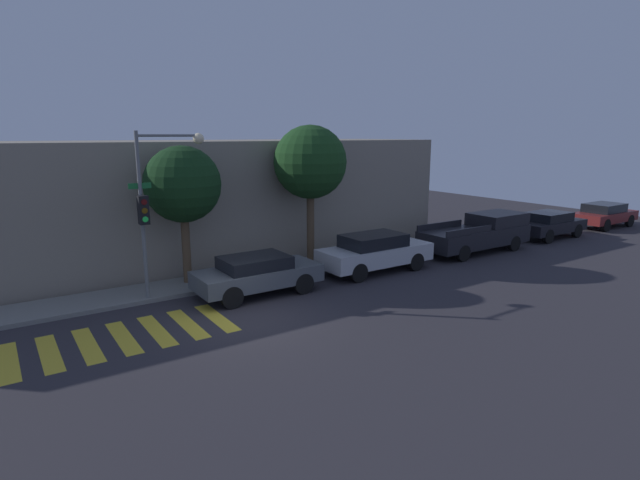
{
  "coord_description": "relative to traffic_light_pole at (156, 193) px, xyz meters",
  "views": [
    {
      "loc": [
        -6.01,
        -12.61,
        5.36
      ],
      "look_at": [
        3.88,
        2.1,
        1.6
      ],
      "focal_mm": 28.0,
      "sensor_mm": 36.0,
      "label": 1
    }
  ],
  "objects": [
    {
      "name": "building_row",
      "position": [
        1.53,
        5.2,
        -0.99
      ],
      "size": [
        26.0,
        6.0,
        5.1
      ],
      "primitive_type": "cube",
      "color": "gray",
      "rests_on": "ground"
    },
    {
      "name": "tree_near_corner",
      "position": [
        1.22,
        1.05,
        0.1
      ],
      "size": [
        2.67,
        2.67,
        5.0
      ],
      "color": "brown",
      "rests_on": "ground"
    },
    {
      "name": "crosswalk",
      "position": [
        -1.86,
        -2.57,
        -3.54
      ],
      "size": [
        5.77,
        2.6,
        0.0
      ],
      "color": "gold",
      "rests_on": "ground"
    },
    {
      "name": "pickup_truck",
      "position": [
        14.34,
        -1.27,
        -2.65
      ],
      "size": [
        5.71,
        1.96,
        1.71
      ],
      "color": "black",
      "rests_on": "ground"
    },
    {
      "name": "traffic_light_pole",
      "position": [
        0.0,
        0.0,
        0.0
      ],
      "size": [
        2.51,
        0.56,
        5.48
      ],
      "color": "slate",
      "rests_on": "ground"
    },
    {
      "name": "sedan_tail_of_row",
      "position": [
        25.55,
        -1.27,
        -2.78
      ],
      "size": [
        4.4,
        1.84,
        1.4
      ],
      "color": "maroon",
      "rests_on": "ground"
    },
    {
      "name": "ground_plane",
      "position": [
        1.53,
        -3.37,
        -3.54
      ],
      "size": [
        60.0,
        60.0,
        0.0
      ],
      "primitive_type": "plane",
      "color": "#2D2B30"
    },
    {
      "name": "sidewalk",
      "position": [
        1.53,
        0.81,
        -3.47
      ],
      "size": [
        26.0,
        1.97,
        0.14
      ],
      "primitive_type": "cube",
      "color": "slate",
      "rests_on": "ground"
    },
    {
      "name": "sedan_far_end",
      "position": [
        19.93,
        -1.27,
        -2.79
      ],
      "size": [
        4.25,
        1.82,
        1.38
      ],
      "color": "black",
      "rests_on": "ground"
    },
    {
      "name": "tree_midblock",
      "position": [
        6.49,
        1.05,
        0.69
      ],
      "size": [
        2.96,
        2.96,
        5.75
      ],
      "color": "brown",
      "rests_on": "ground"
    },
    {
      "name": "sedan_near_corner",
      "position": [
        2.84,
        -1.27,
        -2.8
      ],
      "size": [
        4.26,
        1.82,
        1.35
      ],
      "color": "#4C5156",
      "rests_on": "ground"
    },
    {
      "name": "sedan_middle",
      "position": [
        8.02,
        -1.27,
        -2.73
      ],
      "size": [
        4.7,
        1.8,
        1.53
      ],
      "color": "#B7BABF",
      "rests_on": "ground"
    }
  ]
}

